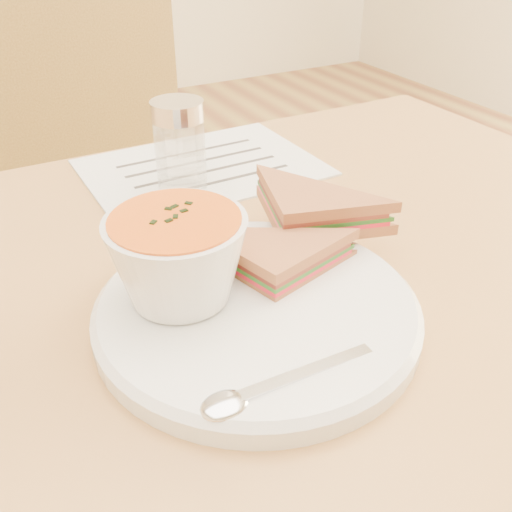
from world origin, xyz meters
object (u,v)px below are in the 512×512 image
plate (257,311)px  soup_bowl (178,263)px  dining_table (257,492)px  condiment_shaker (180,148)px  chair_far (137,224)px

plate → soup_bowl: bearing=148.0°
dining_table → condiment_shaker: bearing=91.1°
soup_bowl → chair_far: bearing=77.3°
plate → condiment_shaker: bearing=81.2°
chair_far → condiment_shaker: chair_far is taller
chair_far → soup_bowl: bearing=69.8°
chair_far → plate: chair_far is taller
dining_table → soup_bowl: size_ratio=8.71×
condiment_shaker → plate: bearing=-98.8°
plate → soup_bowl: (-0.05, 0.03, 0.05)m
dining_table → plate: plate is taller
chair_far → soup_bowl: chair_far is taller
plate → soup_bowl: soup_bowl is taller
dining_table → chair_far: size_ratio=1.05×
dining_table → soup_bowl: soup_bowl is taller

